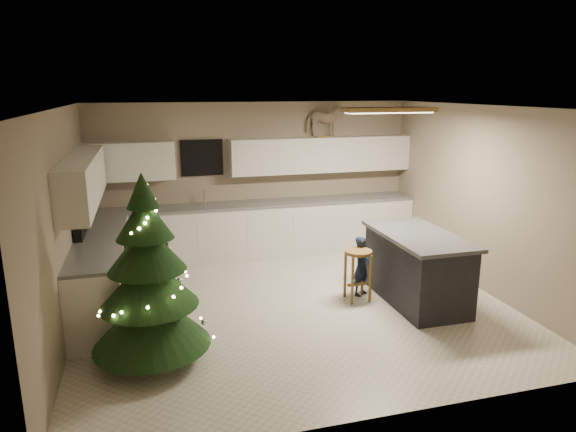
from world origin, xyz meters
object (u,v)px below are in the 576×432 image
object	(u,v)px
island	(417,267)
bar_stool	(358,263)
christmas_tree	(149,287)
toddler	(362,266)
rocking_horse	(324,120)

from	to	relation	value
island	bar_stool	distance (m)	0.79
christmas_tree	toddler	bearing A→B (deg)	20.59
rocking_horse	christmas_tree	bearing A→B (deg)	151.76
toddler	christmas_tree	bearing A→B (deg)	163.49
island	christmas_tree	bearing A→B (deg)	-168.96
bar_stool	christmas_tree	distance (m)	2.90
toddler	bar_stool	bearing A→B (deg)	-166.76
toddler	rocking_horse	world-z (taller)	rocking_horse
bar_stool	toddler	size ratio (longest dim) A/B	0.83
island	rocking_horse	bearing A→B (deg)	99.68
rocking_horse	island	bearing A→B (deg)	-155.73
bar_stool	christmas_tree	xyz separation A→B (m)	(-2.73, -0.93, 0.30)
island	christmas_tree	world-z (taller)	christmas_tree
toddler	rocking_horse	size ratio (longest dim) A/B	1.21
christmas_tree	island	bearing A→B (deg)	11.04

